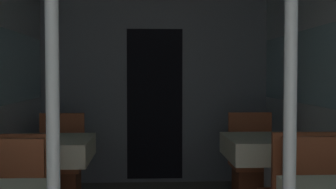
% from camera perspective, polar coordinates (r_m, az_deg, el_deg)
% --- Properties ---
extents(bulkhead_far, '(2.60, 0.09, 2.16)m').
position_cam_1_polar(bulkhead_far, '(5.43, -1.64, 0.61)').
color(bulkhead_far, slate).
rests_on(bulkhead_far, ground_plane).
extents(support_pole_left_0, '(0.06, 0.06, 2.16)m').
position_cam_1_polar(support_pole_left_0, '(1.94, -13.87, -2.66)').
color(support_pole_left_0, silver).
rests_on(support_pole_left_0, ground_plane).
extents(dining_table_left_1, '(0.72, 0.72, 0.75)m').
position_cam_1_polar(dining_table_left_1, '(3.77, -14.79, -7.04)').
color(dining_table_left_1, '#4C4C51').
rests_on(dining_table_left_1, ground_plane).
extents(chair_left_far_1, '(0.41, 0.41, 0.89)m').
position_cam_1_polar(chair_left_far_1, '(4.42, -13.10, -10.30)').
color(chair_left_far_1, brown).
rests_on(chair_left_far_1, ground_plane).
extents(support_pole_right_0, '(0.06, 0.06, 2.16)m').
position_cam_1_polar(support_pole_right_0, '(2.00, 14.65, -2.52)').
color(support_pole_right_0, silver).
rests_on(support_pole_right_0, ground_plane).
extents(dining_table_right_1, '(0.72, 0.72, 0.75)m').
position_cam_1_polar(dining_table_right_1, '(3.83, 12.50, -6.88)').
color(dining_table_right_1, '#4C4C51').
rests_on(dining_table_right_1, ground_plane).
extents(chair_right_far_1, '(0.41, 0.41, 0.89)m').
position_cam_1_polar(chair_right_far_1, '(4.47, 10.39, -10.14)').
color(chair_right_far_1, brown).
rests_on(chair_right_far_1, ground_plane).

